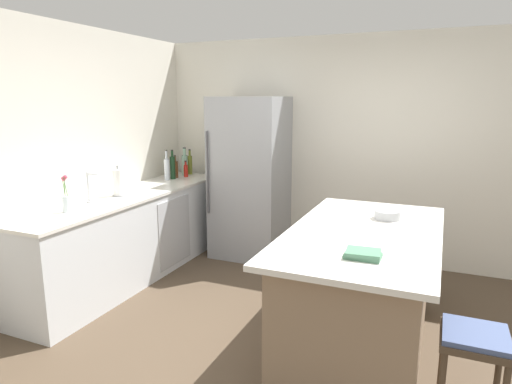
{
  "coord_description": "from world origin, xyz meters",
  "views": [
    {
      "loc": [
        0.95,
        -2.93,
        1.89
      ],
      "look_at": [
        -0.71,
        0.94,
        1.0
      ],
      "focal_mm": 31.04,
      "sensor_mm": 36.0,
      "label": 1
    }
  ],
  "objects": [
    {
      "name": "ground_plane",
      "position": [
        0.0,
        0.0,
        0.0
      ],
      "size": [
        7.2,
        7.2,
        0.0
      ],
      "primitive_type": "plane",
      "color": "#4C3D2D"
    },
    {
      "name": "hot_sauce_bottle",
      "position": [
        -2.06,
        1.82,
        1.0
      ],
      "size": [
        0.05,
        0.05,
        0.21
      ],
      "color": "red",
      "rests_on": "counter_run_left"
    },
    {
      "name": "gin_bottle",
      "position": [
        -2.13,
        1.91,
        1.06
      ],
      "size": [
        0.08,
        0.08,
        0.36
      ],
      "color": "#8CB79E",
      "rests_on": "counter_run_left"
    },
    {
      "name": "sink_faucet",
      "position": [
        -2.12,
        0.22,
        1.08
      ],
      "size": [
        0.15,
        0.05,
        0.3
      ],
      "color": "silver",
      "rests_on": "counter_run_left"
    },
    {
      "name": "refrigerator",
      "position": [
        -1.18,
        1.85,
        0.96
      ],
      "size": [
        0.82,
        0.73,
        1.92
      ],
      "color": "#93969B",
      "rests_on": "ground_plane"
    },
    {
      "name": "wall_left",
      "position": [
        -2.45,
        0.0,
        1.3
      ],
      "size": [
        0.1,
        6.0,
        2.6
      ],
      "primitive_type": "cube",
      "color": "silver",
      "rests_on": "ground_plane"
    },
    {
      "name": "counter_run_left",
      "position": [
        -2.07,
        0.7,
        0.46
      ],
      "size": [
        0.69,
        2.84,
        0.92
      ],
      "color": "silver",
      "rests_on": "ground_plane"
    },
    {
      "name": "syrup_bottle",
      "position": [
        -2.15,
        1.72,
        1.03
      ],
      "size": [
        0.07,
        0.07,
        0.28
      ],
      "color": "#5B3319",
      "rests_on": "counter_run_left"
    },
    {
      "name": "bar_stool",
      "position": [
        1.19,
        -0.43,
        0.52
      ],
      "size": [
        0.36,
        0.36,
        0.64
      ],
      "color": "#473828",
      "rests_on": "ground_plane"
    },
    {
      "name": "soda_bottle",
      "position": [
        -2.15,
        1.53,
        1.06
      ],
      "size": [
        0.06,
        0.06,
        0.37
      ],
      "color": "silver",
      "rests_on": "counter_run_left"
    },
    {
      "name": "flower_vase",
      "position": [
        -2.04,
        -0.14,
        1.03
      ],
      "size": [
        0.07,
        0.07,
        0.33
      ],
      "color": "silver",
      "rests_on": "counter_run_left"
    },
    {
      "name": "wine_bottle",
      "position": [
        -2.12,
        1.62,
        1.07
      ],
      "size": [
        0.06,
        0.06,
        0.36
      ],
      "color": "#19381E",
      "rests_on": "counter_run_left"
    },
    {
      "name": "mixing_bowl",
      "position": [
        0.56,
        0.7,
        0.96
      ],
      "size": [
        0.21,
        0.21,
        0.07
      ],
      "color": "#B2B5BA",
      "rests_on": "kitchen_island"
    },
    {
      "name": "paper_towel_roll",
      "position": [
        -2.08,
        0.58,
        1.05
      ],
      "size": [
        0.14,
        0.14,
        0.31
      ],
      "color": "gray",
      "rests_on": "counter_run_left"
    },
    {
      "name": "olive_oil_bottle",
      "position": [
        -2.11,
        2.01,
        1.05
      ],
      "size": [
        0.06,
        0.06,
        0.33
      ],
      "color": "olive",
      "rests_on": "counter_run_left"
    },
    {
      "name": "cookbook_stack",
      "position": [
        0.54,
        -0.29,
        0.95
      ],
      "size": [
        0.22,
        0.19,
        0.05
      ],
      "color": "#4C7F60",
      "rests_on": "kitchen_island"
    },
    {
      "name": "wall_rear",
      "position": [
        0.0,
        2.25,
        1.3
      ],
      "size": [
        6.0,
        0.1,
        2.6
      ],
      "primitive_type": "cube",
      "color": "silver",
      "rests_on": "ground_plane"
    },
    {
      "name": "kitchen_island",
      "position": [
        0.45,
        0.29,
        0.47
      ],
      "size": [
        1.08,
        1.98,
        0.93
      ],
      "color": "#8E755B",
      "rests_on": "ground_plane"
    }
  ]
}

